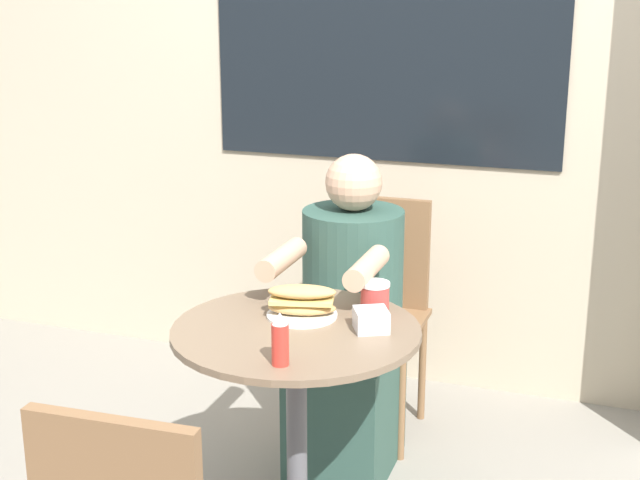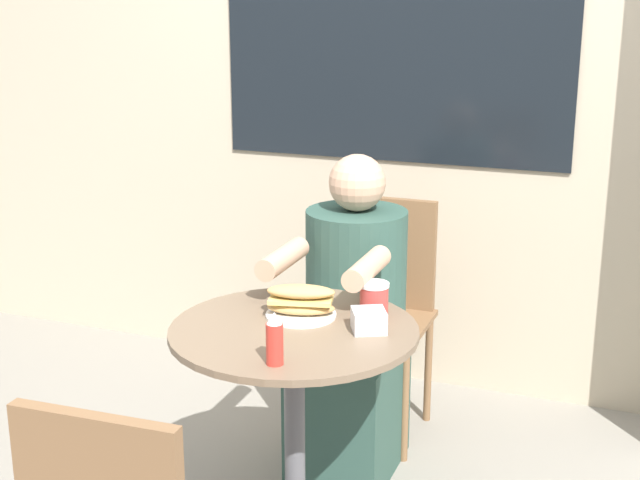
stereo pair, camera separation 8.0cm
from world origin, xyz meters
name	(u,v)px [view 1 (the left image)]	position (x,y,z in m)	size (l,w,h in m)	color
storefront_wall	(417,45)	(0.00, 1.35, 1.40)	(8.00, 0.09, 2.80)	#B7A88E
cafe_table	(296,391)	(0.00, 0.00, 0.52)	(0.70, 0.70, 0.71)	brown
diner_chair	(377,293)	(-0.02, 0.88, 0.52)	(0.38, 0.38, 0.87)	brown
seated_diner	(349,338)	(-0.01, 0.53, 0.48)	(0.34, 0.61, 1.10)	#2D4C42
sandwich_on_plate	(302,303)	(-0.02, 0.09, 0.75)	(0.21, 0.20, 0.09)	white
drink_cup	(375,298)	(0.17, 0.18, 0.76)	(0.09, 0.09, 0.10)	#B73D38
napkin_box	(371,320)	(0.20, 0.05, 0.74)	(0.12, 0.12, 0.06)	silver
condiment_bottle	(280,340)	(0.05, -0.25, 0.78)	(0.04, 0.04, 0.14)	red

